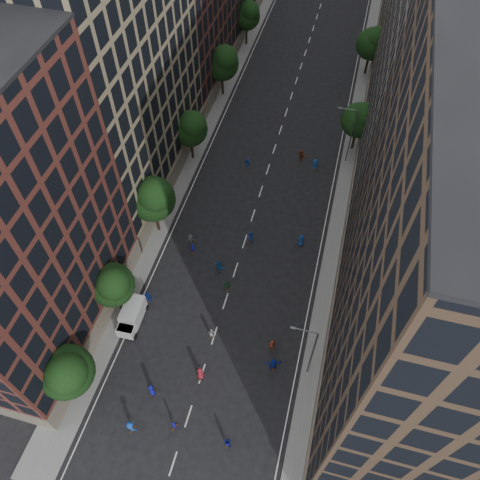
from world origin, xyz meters
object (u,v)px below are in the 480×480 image
Objects in this scene: streetlamp_far at (350,133)px; skater_1 at (174,425)px; cargo_van at (132,316)px; skater_2 at (227,442)px; streetlamp_near at (311,351)px; skater_0 at (152,390)px.

skater_1 is (-11.29, -41.87, -4.37)m from streetlamp_far.
cargo_van reaches higher than skater_1.
streetlamp_far is at bearing 56.84° from cargo_van.
streetlamp_near is at bearing -113.00° from skater_2.
skater_2 is at bearing -160.23° from skater_1.
streetlamp_far is 5.05× the size of skater_0.
skater_2 is (8.72, -2.80, -0.10)m from skater_0.
skater_1 is (8.38, -9.76, -0.46)m from cargo_van.
skater_0 is at bearing -156.86° from streetlamp_near.
skater_1 is (3.32, -2.63, -0.09)m from skater_0.
skater_1 reaches higher than skater_2.
skater_2 is at bearing -123.06° from streetlamp_near.
skater_0 is 4.23m from skater_1.
streetlamp_near is at bearing -120.21° from skater_1.
skater_2 is (-5.89, -42.05, -4.37)m from streetlamp_far.
streetlamp_far is 5.67× the size of skater_2.
skater_0 is (-14.61, -39.24, -4.27)m from streetlamp_far.
cargo_van is 12.87m from skater_1.
cargo_van reaches higher than skater_2.
skater_0 is at bearing -7.76° from skater_2.
skater_1 is at bearing 8.19° from skater_2.
streetlamp_far is 1.98× the size of cargo_van.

